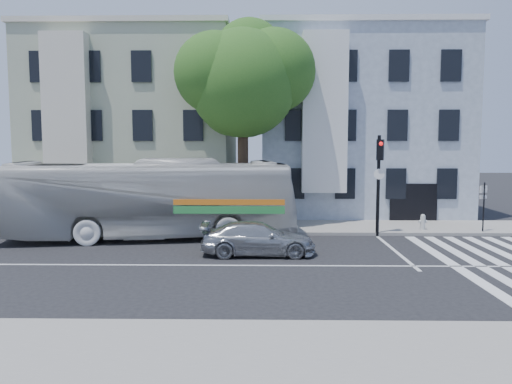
{
  "coord_description": "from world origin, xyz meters",
  "views": [
    {
      "loc": [
        1.14,
        -17.65,
        4.36
      ],
      "look_at": [
        0.78,
        2.84,
        2.4
      ],
      "focal_mm": 35.0,
      "sensor_mm": 36.0,
      "label": 1
    }
  ],
  "objects_px": {
    "bus": "(150,199)",
    "traffic_signal": "(379,171)",
    "fire_hydrant": "(423,222)",
    "sedan": "(258,239)"
  },
  "relations": [
    {
      "from": "traffic_signal",
      "to": "fire_hydrant",
      "type": "xyz_separation_m",
      "value": [
        2.46,
        1.03,
        -2.55
      ]
    },
    {
      "from": "fire_hydrant",
      "to": "traffic_signal",
      "type": "bearing_deg",
      "value": -157.33
    },
    {
      "from": "bus",
      "to": "traffic_signal",
      "type": "xyz_separation_m",
      "value": [
        10.72,
        0.74,
        1.24
      ]
    },
    {
      "from": "sedan",
      "to": "traffic_signal",
      "type": "xyz_separation_m",
      "value": [
        5.66,
        4.19,
        2.44
      ]
    },
    {
      "from": "sedan",
      "to": "fire_hydrant",
      "type": "relative_size",
      "value": 5.84
    },
    {
      "from": "bus",
      "to": "traffic_signal",
      "type": "height_order",
      "value": "traffic_signal"
    },
    {
      "from": "sedan",
      "to": "traffic_signal",
      "type": "relative_size",
      "value": 0.94
    },
    {
      "from": "bus",
      "to": "sedan",
      "type": "distance_m",
      "value": 6.23
    },
    {
      "from": "bus",
      "to": "traffic_signal",
      "type": "distance_m",
      "value": 10.82
    },
    {
      "from": "sedan",
      "to": "traffic_signal",
      "type": "height_order",
      "value": "traffic_signal"
    }
  ]
}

